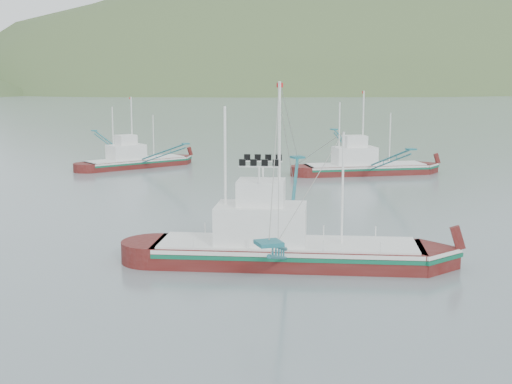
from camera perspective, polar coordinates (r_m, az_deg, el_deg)
name	(u,v)px	position (r m, az deg, el deg)	size (l,w,h in m)	color
ground	(291,266)	(39.44, 2.84, -5.95)	(1200.00, 1200.00, 0.00)	slate
main_boat	(286,225)	(39.24, 2.38, -2.67)	(15.10, 25.43, 10.85)	#4A0E0C
bg_boat_right	(365,160)	(75.62, 8.68, 2.53)	(13.19, 23.12, 9.41)	#4A0E0C
bg_boat_far	(135,153)	(81.36, -9.67, 3.11)	(12.03, 20.47, 8.55)	#4A0E0C
headland_right	(380,88)	(530.28, 9.86, 8.19)	(684.00, 432.00, 306.00)	#40562C
ridge_distant	(68,87)	(597.03, -14.79, 8.15)	(960.00, 400.00, 240.00)	slate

